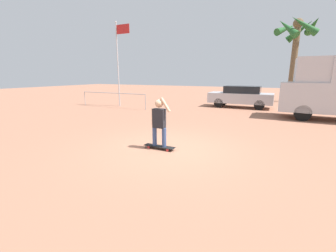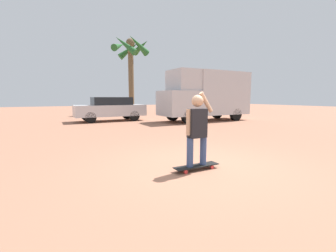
# 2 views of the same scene
# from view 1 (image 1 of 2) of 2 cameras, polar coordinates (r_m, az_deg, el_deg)

# --- Properties ---
(ground_plane) EXTENTS (80.00, 80.00, 0.00)m
(ground_plane) POSITION_cam_1_polar(r_m,az_deg,el_deg) (7.33, 0.20, -5.77)
(ground_plane) COLOR #A36B51
(skateboard) EXTENTS (1.04, 0.25, 0.10)m
(skateboard) POSITION_cam_1_polar(r_m,az_deg,el_deg) (7.28, -2.20, -5.23)
(skateboard) COLOR black
(skateboard) RESTS_ON ground_plane
(person_skateboarder) EXTENTS (0.66, 0.25, 1.57)m
(person_skateboarder) POSITION_cam_1_polar(r_m,az_deg,el_deg) (7.06, -2.27, 1.53)
(person_skateboarder) COLOR #384C7A
(person_skateboarder) RESTS_ON skateboard
(parked_car_silver) EXTENTS (4.47, 1.75, 1.56)m
(parked_car_silver) POSITION_cam_1_polar(r_m,az_deg,el_deg) (17.35, 18.00, 7.23)
(parked_car_silver) COLOR black
(parked_car_silver) RESTS_ON ground_plane
(palm_tree_near_van) EXTENTS (3.52, 3.62, 7.05)m
(palm_tree_near_van) POSITION_cam_1_polar(r_m,az_deg,el_deg) (22.98, 29.90, 19.16)
(palm_tree_near_van) COLOR brown
(palm_tree_near_van) RESTS_ON ground_plane
(flagpole) EXTENTS (1.19, 0.12, 6.07)m
(flagpole) POSITION_cam_1_polar(r_m,az_deg,el_deg) (17.55, -12.36, 16.69)
(flagpole) COLOR #B7B7BC
(flagpole) RESTS_ON ground_plane
(plaza_railing_segment) EXTENTS (5.61, 0.05, 1.08)m
(plaza_railing_segment) POSITION_cam_1_polar(r_m,az_deg,el_deg) (16.99, -13.87, 7.73)
(plaza_railing_segment) COLOR #99999E
(plaza_railing_segment) RESTS_ON ground_plane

